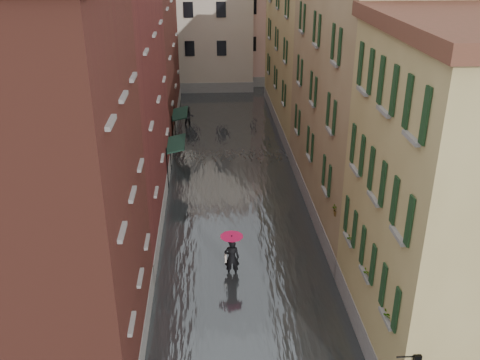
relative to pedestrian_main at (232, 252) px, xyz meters
name	(u,v)px	position (x,y,z in m)	size (l,w,h in m)	color
ground	(249,315)	(0.56, -2.83, -1.27)	(120.00, 120.00, 0.00)	slate
floodwater	(233,181)	(0.56, 10.17, -1.17)	(10.00, 60.00, 0.20)	#3D4143
building_left_near	(35,199)	(-6.44, -4.83, 5.23)	(6.00, 8.00, 13.00)	#5F2A1F
building_left_mid	(98,107)	(-6.44, 6.17, 4.98)	(6.00, 14.00, 12.50)	maroon
building_left_far	(132,40)	(-6.44, 21.17, 5.73)	(6.00, 16.00, 14.00)	#5F2A1F
building_right_near	(461,208)	(7.56, -4.83, 4.48)	(6.00, 8.00, 11.50)	#9E8B51
building_right_mid	(371,97)	(7.56, 6.17, 5.23)	(6.00, 14.00, 13.00)	tan
building_right_far	(315,54)	(7.56, 21.17, 4.48)	(6.00, 16.00, 11.50)	#9E8B51
building_end_cream	(190,20)	(-2.44, 35.17, 5.23)	(12.00, 9.00, 13.00)	beige
building_end_pink	(277,21)	(6.56, 37.17, 4.73)	(10.00, 9.00, 12.00)	#CE9991
awning_near	(176,145)	(-2.93, 10.51, 1.19)	(1.09, 2.91, 2.80)	black
awning_far	(180,115)	(-2.93, 16.62, 1.19)	(1.09, 2.90, 2.80)	black
wall_lantern	(416,359)	(4.89, -8.83, 1.73)	(0.71, 0.22, 0.35)	black
window_planters	(362,249)	(4.68, -3.65, 2.24)	(0.59, 8.12, 0.84)	brown
pedestrian_main	(232,252)	(0.00, 0.00, 0.00)	(1.04, 1.04, 2.06)	black
pedestrian_far	(189,117)	(-2.45, 20.92, -0.39)	(0.86, 0.67, 1.77)	black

